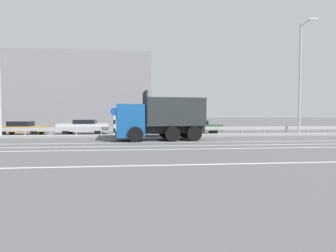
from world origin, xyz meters
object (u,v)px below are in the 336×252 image
object	(u,v)px
median_road_sign	(114,121)
parked_car_4	(146,126)
street_lamp_1	(301,75)
dump_truck	(149,122)
parked_car_3	(84,127)
parked_car_5	(199,127)
parked_car_2	(22,128)

from	to	relation	value
median_road_sign	parked_car_4	world-z (taller)	median_road_sign
street_lamp_1	dump_truck	bearing A→B (deg)	-166.86
dump_truck	parked_car_3	distance (m)	8.94
dump_truck	parked_car_3	world-z (taller)	dump_truck
median_road_sign	parked_car_5	world-z (taller)	median_road_sign
parked_car_4	median_road_sign	bearing A→B (deg)	-41.35
parked_car_2	parked_car_5	xyz separation A→B (m)	(16.45, -0.39, 0.04)
dump_truck	median_road_sign	xyz separation A→B (m)	(-2.78, 3.11, -0.00)
median_road_sign	parked_car_2	world-z (taller)	median_road_sign
median_road_sign	parked_car_4	xyz separation A→B (m)	(2.65, 3.52, -0.55)
street_lamp_1	parked_car_5	world-z (taller)	street_lamp_1
parked_car_4	parked_car_5	size ratio (longest dim) A/B	1.14
dump_truck	parked_car_2	distance (m)	13.14
dump_truck	parked_car_3	xyz separation A→B (m)	(-5.98, 6.63, -0.58)
parked_car_3	median_road_sign	bearing A→B (deg)	-138.82
parked_car_4	parked_car_5	world-z (taller)	parked_car_4
street_lamp_1	parked_car_4	size ratio (longest dim) A/B	2.00
median_road_sign	parked_car_5	xyz separation A→B (m)	(7.75, 2.86, -0.62)
street_lamp_1	parked_car_3	xyz separation A→B (m)	(-19.44, 3.49, -4.66)
street_lamp_1	parked_car_2	bearing A→B (deg)	172.64
median_road_sign	parked_car_3	bearing A→B (deg)	132.35
dump_truck	parked_car_5	bearing A→B (deg)	-45.55
parked_car_2	parked_car_5	size ratio (longest dim) A/B	1.04
parked_car_3	street_lamp_1	bearing A→B (deg)	-101.33
parked_car_3	parked_car_4	world-z (taller)	parked_car_4
street_lamp_1	parked_car_2	size ratio (longest dim) A/B	2.20
parked_car_2	parked_car_3	bearing A→B (deg)	94.71
median_road_sign	street_lamp_1	distance (m)	16.75
median_road_sign	parked_car_5	distance (m)	8.29
median_road_sign	parked_car_5	size ratio (longest dim) A/B	0.57
parked_car_2	parked_car_3	world-z (taller)	parked_car_3
parked_car_3	dump_truck	bearing A→B (deg)	-139.12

